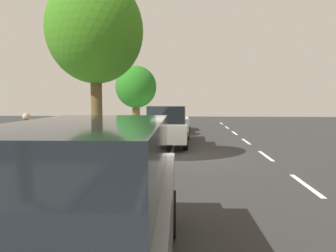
{
  "coord_description": "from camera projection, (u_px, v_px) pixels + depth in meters",
  "views": [
    {
      "loc": [
        -0.19,
        11.9,
        2.24
      ],
      "look_at": [
        0.49,
        2.08,
        1.39
      ],
      "focal_mm": 32.41,
      "sensor_mm": 36.0,
      "label": 1
    }
  ],
  "objects": [
    {
      "name": "ground",
      "position": [
        184.0,
        156.0,
        12.03
      ],
      "size": [
        58.38,
        58.38,
        0.0
      ],
      "primitive_type": "plane",
      "color": "#2D2D2D"
    },
    {
      "name": "sidewalk",
      "position": [
        83.0,
        153.0,
        12.31
      ],
      "size": [
        4.07,
        36.49,
        0.13
      ],
      "primitive_type": "cube",
      "color": "#959C90",
      "rests_on": "ground"
    },
    {
      "name": "curb_edge",
      "position": [
        134.0,
        154.0,
        12.17
      ],
      "size": [
        0.16,
        36.49,
        0.13
      ],
      "primitive_type": "cube",
      "color": "gray",
      "rests_on": "ground"
    },
    {
      "name": "lane_stripe_centre",
      "position": [
        266.0,
        156.0,
        12.15
      ],
      "size": [
        0.14,
        35.8,
        0.01
      ],
      "color": "white",
      "rests_on": "ground"
    },
    {
      "name": "lane_stripe_bike_edge",
      "position": [
        171.0,
        156.0,
        12.07
      ],
      "size": [
        0.12,
        36.49,
        0.01
      ],
      "primitive_type": "cube",
      "color": "white",
      "rests_on": "ground"
    },
    {
      "name": "parked_sedan_tan_nearest",
      "position": [
        173.0,
        120.0,
        22.12
      ],
      "size": [
        1.94,
        4.45,
        1.52
      ],
      "color": "tan",
      "rests_on": "ground"
    },
    {
      "name": "parked_pickup_white_second",
      "position": [
        169.0,
        127.0,
        15.15
      ],
      "size": [
        2.1,
        5.34,
        1.95
      ],
      "color": "white",
      "rests_on": "ground"
    },
    {
      "name": "parked_suv_grey_mid",
      "position": [
        89.0,
        206.0,
        3.47
      ],
      "size": [
        2.1,
        4.77,
        1.99
      ],
      "color": "slate",
      "rests_on": "ground"
    },
    {
      "name": "bicycle_at_curb",
      "position": [
        138.0,
        154.0,
        10.36
      ],
      "size": [
        1.71,
        0.52,
        0.76
      ],
      "color": "black",
      "rests_on": "ground"
    },
    {
      "name": "cyclist_with_backpack",
      "position": [
        134.0,
        134.0,
        10.77
      ],
      "size": [
        0.44,
        0.62,
        1.7
      ],
      "color": "#C6B284",
      "rests_on": "ground"
    },
    {
      "name": "street_tree_near_cyclist",
      "position": [
        136.0,
        88.0,
        17.62
      ],
      "size": [
        2.37,
        2.37,
        4.08
      ],
      "color": "#51481F",
      "rests_on": "sidewalk"
    },
    {
      "name": "street_tree_mid_block",
      "position": [
        95.0,
        31.0,
        9.93
      ],
      "size": [
        3.15,
        3.15,
        6.11
      ],
      "color": "brown",
      "rests_on": "sidewalk"
    },
    {
      "name": "pedestrian_on_phone",
      "position": [
        27.0,
        136.0,
        9.68
      ],
      "size": [
        0.26,
        0.62,
        1.69
      ],
      "color": "black",
      "rests_on": "sidewalk"
    }
  ]
}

